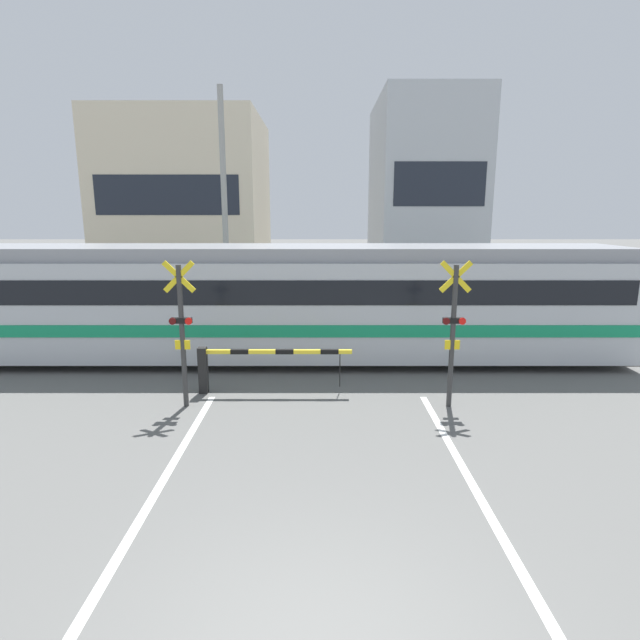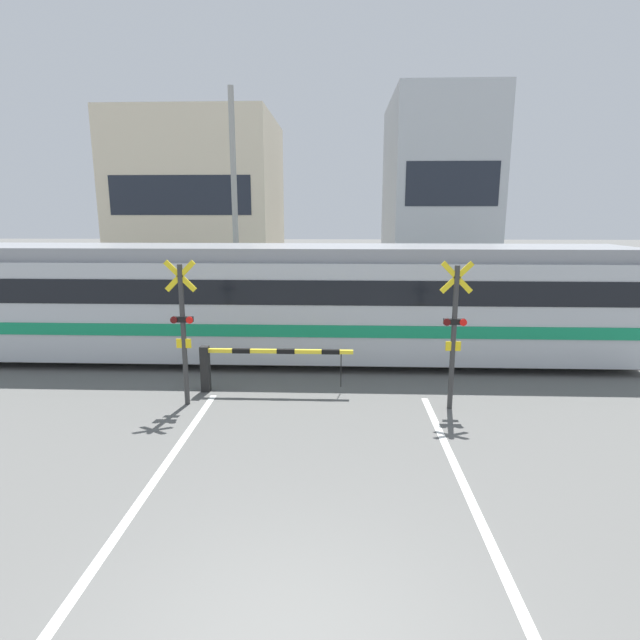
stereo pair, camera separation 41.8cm
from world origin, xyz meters
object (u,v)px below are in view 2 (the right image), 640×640
at_px(crossing_barrier_near, 242,360).
at_px(crossing_signal_left, 183,327).
at_px(crossing_barrier_far, 377,312).
at_px(pedestrian, 299,296).
at_px(crossing_signal_right, 454,329).
at_px(commuter_train, 286,299).

bearing_deg(crossing_barrier_near, crossing_signal_left, -142.27).
relative_size(crossing_barrier_far, pedestrian, 2.14).
height_order(crossing_barrier_near, pedestrian, pedestrian).
bearing_deg(crossing_barrier_near, crossing_signal_right, -10.17).
xyz_separation_m(commuter_train, crossing_signal_right, (3.94, -3.68, 0.02)).
height_order(crossing_barrier_far, pedestrian, pedestrian).
distance_m(commuter_train, crossing_barrier_far, 4.41).
bearing_deg(pedestrian, crossing_barrier_near, -94.61).
distance_m(crossing_barrier_near, pedestrian, 8.35).
relative_size(crossing_signal_left, crossing_signal_right, 1.00).
bearing_deg(crossing_barrier_far, crossing_signal_right, -81.07).
xyz_separation_m(crossing_barrier_far, pedestrian, (-2.92, 2.26, 0.19)).
relative_size(crossing_signal_right, pedestrian, 1.91).
bearing_deg(commuter_train, crossing_signal_right, -43.06).
height_order(crossing_signal_left, crossing_signal_right, same).
bearing_deg(pedestrian, crossing_barrier_far, -37.71).
relative_size(crossing_signal_left, pedestrian, 1.91).
height_order(commuter_train, pedestrian, commuter_train).
height_order(crossing_barrier_far, crossing_signal_right, crossing_signal_right).
distance_m(crossing_barrier_far, crossing_signal_right, 7.06).
relative_size(crossing_barrier_near, pedestrian, 2.14).
xyz_separation_m(crossing_signal_left, pedestrian, (1.76, 9.16, -0.80)).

